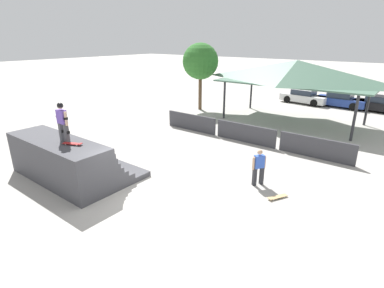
# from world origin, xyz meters

# --- Properties ---
(ground_plane) EXTENTS (160.00, 160.00, 0.00)m
(ground_plane) POSITION_xyz_m (0.00, 0.00, 0.00)
(ground_plane) COLOR #ADA8A0
(quarter_pipe_ramp) EXTENTS (5.33, 3.41, 1.80)m
(quarter_pipe_ramp) POSITION_xyz_m (-3.78, -0.74, 0.78)
(quarter_pipe_ramp) COLOR #424247
(quarter_pipe_ramp) RESTS_ON ground
(skater_on_deck) EXTENTS (0.68, 0.24, 1.58)m
(skater_on_deck) POSITION_xyz_m (-3.24, -0.96, 2.71)
(skater_on_deck) COLOR #4C4C51
(skater_on_deck) RESTS_ON quarter_pipe_ramp
(skateboard_on_deck) EXTENTS (0.80, 0.51, 0.09)m
(skateboard_on_deck) POSITION_xyz_m (-2.69, -0.97, 1.85)
(skateboard_on_deck) COLOR silver
(skateboard_on_deck) RESTS_ON quarter_pipe_ramp
(bystander_walking) EXTENTS (0.41, 0.57, 1.53)m
(bystander_walking) POSITION_xyz_m (2.94, 3.64, 0.85)
(bystander_walking) COLOR #2D2D33
(bystander_walking) RESTS_ON ground
(skateboard_on_ground) EXTENTS (0.57, 0.83, 0.09)m
(skateboard_on_ground) POSITION_xyz_m (4.03, 3.05, 0.06)
(skateboard_on_ground) COLOR silver
(skateboard_on_ground) RESTS_ON ground
(barrier_fence) EXTENTS (11.58, 0.12, 1.05)m
(barrier_fence) POSITION_xyz_m (-0.04, 8.11, 0.53)
(barrier_fence) COLOR #3D3D42
(barrier_fence) RESTS_ON ground
(pavilion_shelter) EXTENTS (10.27, 5.04, 4.29)m
(pavilion_shelter) POSITION_xyz_m (0.39, 14.21, 3.50)
(pavilion_shelter) COLOR #2D2D33
(pavilion_shelter) RESTS_ON ground
(tree_beside_pavilion) EXTENTS (2.89, 2.89, 5.38)m
(tree_beside_pavilion) POSITION_xyz_m (-7.12, 13.34, 3.91)
(tree_beside_pavilion) COLOR brown
(tree_beside_pavilion) RESTS_ON ground
(parked_car_white) EXTENTS (4.30, 2.07, 1.27)m
(parked_car_white) POSITION_xyz_m (-1.03, 21.21, 0.60)
(parked_car_white) COLOR silver
(parked_car_white) RESTS_ON ground
(parked_car_blue) EXTENTS (4.22, 2.02, 1.27)m
(parked_car_blue) POSITION_xyz_m (1.99, 21.66, 0.60)
(parked_car_blue) COLOR navy
(parked_car_blue) RESTS_ON ground
(parked_car_black) EXTENTS (4.31, 2.35, 1.27)m
(parked_car_black) POSITION_xyz_m (5.01, 21.68, 0.60)
(parked_car_black) COLOR black
(parked_car_black) RESTS_ON ground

